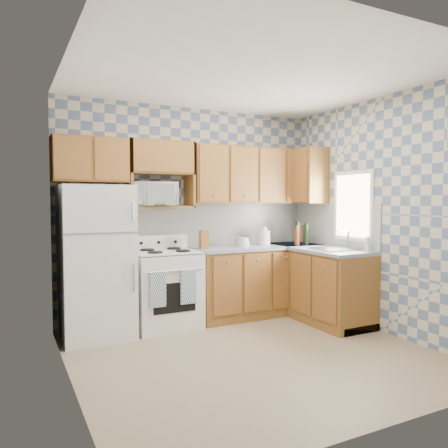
{
  "coord_description": "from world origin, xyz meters",
  "views": [
    {
      "loc": [
        -2.17,
        -3.63,
        1.51
      ],
      "look_at": [
        0.05,
        0.75,
        1.25
      ],
      "focal_mm": 35.0,
      "sensor_mm": 36.0,
      "label": 1
    }
  ],
  "objects": [
    {
      "name": "floor",
      "position": [
        0.0,
        0.0,
        0.0
      ],
      "size": [
        3.4,
        3.4,
        0.0
      ],
      "primitive_type": "plane",
      "color": "#8D7357",
      "rests_on": "ground"
    },
    {
      "name": "back_wall",
      "position": [
        0.0,
        1.6,
        1.35
      ],
      "size": [
        3.4,
        0.02,
        2.7
      ],
      "primitive_type": "cube",
      "color": "slate",
      "rests_on": "ground"
    },
    {
      "name": "right_wall",
      "position": [
        1.7,
        0.0,
        1.35
      ],
      "size": [
        0.02,
        3.2,
        2.7
      ],
      "primitive_type": "cube",
      "color": "slate",
      "rests_on": "ground"
    },
    {
      "name": "backsplash_back",
      "position": [
        0.4,
        1.59,
        1.2
      ],
      "size": [
        2.6,
        0.02,
        0.56
      ],
      "primitive_type": "cube",
      "color": "white",
      "rests_on": "back_wall"
    },
    {
      "name": "backsplash_right",
      "position": [
        1.69,
        0.8,
        1.2
      ],
      "size": [
        0.02,
        1.6,
        0.56
      ],
      "primitive_type": "cube",
      "color": "white",
      "rests_on": "right_wall"
    },
    {
      "name": "refrigerator",
      "position": [
        -1.27,
        1.25,
        0.84
      ],
      "size": [
        0.75,
        0.7,
        1.68
      ],
      "primitive_type": "cube",
      "color": "silver",
      "rests_on": "floor"
    },
    {
      "name": "stove_body",
      "position": [
        -0.47,
        1.28,
        0.45
      ],
      "size": [
        0.76,
        0.65,
        0.9
      ],
      "primitive_type": "cube",
      "color": "silver",
      "rests_on": "floor"
    },
    {
      "name": "cooktop",
      "position": [
        -0.47,
        1.28,
        0.91
      ],
      "size": [
        0.76,
        0.65,
        0.02
      ],
      "primitive_type": "cube",
      "color": "silver",
      "rests_on": "stove_body"
    },
    {
      "name": "backguard",
      "position": [
        -0.47,
        1.55,
        1.0
      ],
      "size": [
        0.76,
        0.08,
        0.17
      ],
      "primitive_type": "cube",
      "color": "silver",
      "rests_on": "cooktop"
    },
    {
      "name": "dish_towel_left",
      "position": [
        -0.67,
        0.93,
        0.54
      ],
      "size": [
        0.18,
        0.02,
        0.39
      ],
      "primitive_type": "cube",
      "color": "navy",
      "rests_on": "stove_body"
    },
    {
      "name": "dish_towel_right",
      "position": [
        -0.31,
        0.93,
        0.54
      ],
      "size": [
        0.18,
        0.02,
        0.39
      ],
      "primitive_type": "cube",
      "color": "navy",
      "rests_on": "stove_body"
    },
    {
      "name": "base_cabinets_back",
      "position": [
        0.82,
        1.3,
        0.44
      ],
      "size": [
        1.75,
        0.6,
        0.88
      ],
      "primitive_type": "cube",
      "color": "brown",
      "rests_on": "floor"
    },
    {
      "name": "base_cabinets_right",
      "position": [
        1.4,
        0.8,
        0.44
      ],
      "size": [
        0.6,
        1.6,
        0.88
      ],
      "primitive_type": "cube",
      "color": "brown",
      "rests_on": "floor"
    },
    {
      "name": "countertop_back",
      "position": [
        0.82,
        1.3,
        0.9
      ],
      "size": [
        1.77,
        0.63,
        0.04
      ],
      "primitive_type": "cube",
      "color": "slate",
      "rests_on": "base_cabinets_back"
    },
    {
      "name": "countertop_right",
      "position": [
        1.4,
        0.8,
        0.9
      ],
      "size": [
        0.63,
        1.6,
        0.04
      ],
      "primitive_type": "cube",
      "color": "slate",
      "rests_on": "base_cabinets_right"
    },
    {
      "name": "upper_cabinets_back",
      "position": [
        0.82,
        1.44,
        1.85
      ],
      "size": [
        1.75,
        0.33,
        0.74
      ],
      "primitive_type": "cube",
      "color": "brown",
      "rests_on": "back_wall"
    },
    {
      "name": "upper_cabinets_fridge",
      "position": [
        -1.29,
        1.44,
        1.97
      ],
      "size": [
        0.82,
        0.33,
        0.5
      ],
      "primitive_type": "cube",
      "color": "brown",
      "rests_on": "back_wall"
    },
    {
      "name": "upper_cabinets_right",
      "position": [
        1.53,
        1.25,
        1.85
      ],
      "size": [
        0.33,
        0.7,
        0.74
      ],
      "primitive_type": "cube",
      "color": "brown",
      "rests_on": "right_wall"
    },
    {
      "name": "microwave_shelf",
      "position": [
        -0.47,
        1.44,
        1.44
      ],
      "size": [
        0.8,
        0.33,
        0.03
      ],
      "primitive_type": "cube",
      "color": "brown",
      "rests_on": "back_wall"
    },
    {
      "name": "microwave",
      "position": [
        -0.56,
        1.38,
        1.59
      ],
      "size": [
        0.57,
        0.43,
        0.29
      ],
      "primitive_type": "imported",
      "rotation": [
        0.0,
        0.0,
        -0.17
      ],
      "color": "silver",
      "rests_on": "microwave_shelf"
    },
    {
      "name": "sink",
      "position": [
        1.4,
        0.45,
        0.93
      ],
      "size": [
        0.48,
        0.4,
        0.03
      ],
      "primitive_type": "cube",
      "color": "#B7B7BC",
      "rests_on": "countertop_right"
    },
    {
      "name": "window",
      "position": [
        1.69,
        0.45,
        1.45
      ],
      "size": [
        0.02,
        0.66,
        0.86
      ],
      "primitive_type": "cube",
      "color": "white",
      "rests_on": "right_wall"
    },
    {
      "name": "bottle_0",
      "position": [
        1.37,
        1.15,
        1.07
      ],
      "size": [
        0.07,
        0.07,
        0.3
      ],
      "primitive_type": "cylinder",
      "color": "black",
      "rests_on": "countertop_back"
    },
    {
      "name": "bottle_1",
      "position": [
        1.47,
        1.09,
        1.06
      ],
      "size": [
        0.07,
        0.07,
        0.28
      ],
      "primitive_type": "cylinder",
      "color": "black",
      "rests_on": "countertop_back"
    },
    {
      "name": "bottle_2",
      "position": [
        1.52,
        1.19,
        1.05
      ],
      "size": [
        0.07,
        0.07,
        0.26
      ],
      "primitive_type": "cylinder",
      "color": "#5E2C0F",
      "rests_on": "countertop_back"
    },
    {
      "name": "bottle_3",
      "position": [
        1.3,
        1.07,
        1.04
      ],
      "size": [
        0.07,
        0.07,
        0.24
      ],
      "primitive_type": "cylinder",
      "color": "#5E2C0F",
      "rests_on": "countertop_back"
    },
    {
      "name": "knife_block",
      "position": [
        0.05,
        1.31,
        1.03
      ],
      "size": [
        0.11,
        0.11,
        0.22
      ],
      "primitive_type": "cube",
      "rotation": [
        0.0,
        0.0,
        -0.04
      ],
      "color": "brown",
      "rests_on": "countertop_back"
    },
    {
      "name": "electric_kettle",
      "position": [
        0.95,
        1.32,
        1.02
      ],
      "size": [
        0.15,
        0.15,
        0.19
      ],
      "primitive_type": "cylinder",
      "color": "silver",
      "rests_on": "countertop_back"
    },
    {
      "name": "food_containers",
      "position": [
        0.6,
        1.29,
        0.98
      ],
      "size": [
        0.17,
        0.17,
        0.11
      ],
      "primitive_type": null,
      "color": "beige",
      "rests_on": "countertop_back"
    },
    {
      "name": "soap_bottle",
      "position": [
        1.61,
        0.12,
        1.01
      ],
      "size": [
        0.06,
        0.06,
        0.17
      ],
      "primitive_type": "cylinder",
      "color": "beige",
      "rests_on": "countertop_right"
    }
  ]
}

